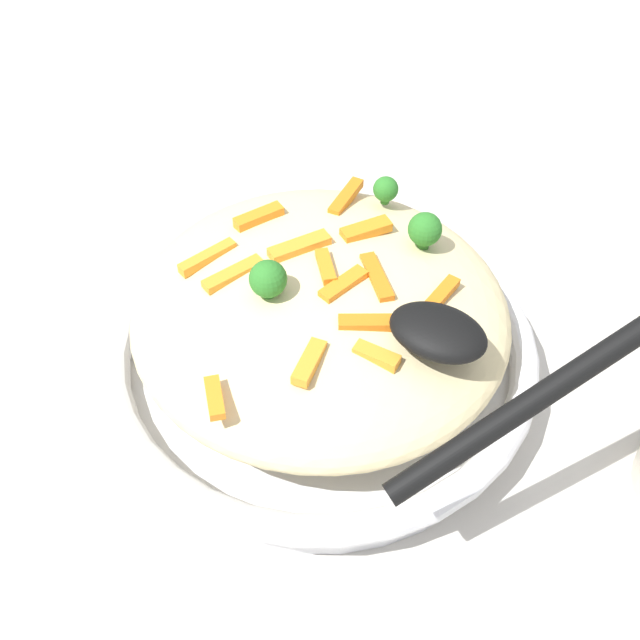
# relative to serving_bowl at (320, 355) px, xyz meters

# --- Properties ---
(ground_plane) EXTENTS (2.40, 2.40, 0.00)m
(ground_plane) POSITION_rel_serving_bowl_xyz_m (0.00, 0.00, -0.02)
(ground_plane) COLOR beige
(serving_bowl) EXTENTS (0.29, 0.29, 0.04)m
(serving_bowl) POSITION_rel_serving_bowl_xyz_m (0.00, 0.00, 0.00)
(serving_bowl) COLOR silver
(serving_bowl) RESTS_ON ground_plane
(pasta_mound) EXTENTS (0.24, 0.24, 0.06)m
(pasta_mound) POSITION_rel_serving_bowl_xyz_m (0.00, 0.00, 0.04)
(pasta_mound) COLOR beige
(pasta_mound) RESTS_ON serving_bowl
(carrot_piece_0) EXTENTS (0.03, 0.03, 0.01)m
(carrot_piece_0) POSITION_rel_serving_bowl_xyz_m (0.03, 0.02, 0.07)
(carrot_piece_0) COLOR orange
(carrot_piece_0) RESTS_ON pasta_mound
(carrot_piece_1) EXTENTS (0.03, 0.04, 0.01)m
(carrot_piece_1) POSITION_rel_serving_bowl_xyz_m (-0.02, 0.02, 0.07)
(carrot_piece_1) COLOR orange
(carrot_piece_1) RESTS_ON pasta_mound
(carrot_piece_2) EXTENTS (0.02, 0.04, 0.01)m
(carrot_piece_2) POSITION_rel_serving_bowl_xyz_m (-0.05, -0.02, 0.07)
(carrot_piece_2) COLOR orange
(carrot_piece_2) RESTS_ON pasta_mound
(carrot_piece_3) EXTENTS (0.02, 0.04, 0.01)m
(carrot_piece_3) POSITION_rel_serving_bowl_xyz_m (-0.07, -0.01, 0.07)
(carrot_piece_3) COLOR orange
(carrot_piece_3) RESTS_ON pasta_mound
(carrot_piece_4) EXTENTS (0.02, 0.03, 0.01)m
(carrot_piece_4) POSITION_rel_serving_bowl_xyz_m (-0.00, 0.01, 0.08)
(carrot_piece_4) COLOR orange
(carrot_piece_4) RESTS_ON pasta_mound
(carrot_piece_5) EXTENTS (0.02, 0.03, 0.01)m
(carrot_piece_5) POSITION_rel_serving_bowl_xyz_m (-0.01, -0.10, 0.07)
(carrot_piece_5) COLOR orange
(carrot_piece_5) RESTS_ON pasta_mound
(carrot_piece_6) EXTENTS (0.03, 0.02, 0.01)m
(carrot_piece_6) POSITION_rel_serving_bowl_xyz_m (0.04, -0.02, 0.07)
(carrot_piece_6) COLOR orange
(carrot_piece_6) RESTS_ON pasta_mound
(carrot_piece_7) EXTENTS (0.01, 0.04, 0.01)m
(carrot_piece_7) POSITION_rel_serving_bowl_xyz_m (0.07, 0.02, 0.07)
(carrot_piece_7) COLOR orange
(carrot_piece_7) RESTS_ON pasta_mound
(carrot_piece_8) EXTENTS (0.01, 0.04, 0.01)m
(carrot_piece_8) POSITION_rel_serving_bowl_xyz_m (-0.02, 0.08, 0.07)
(carrot_piece_8) COLOR orange
(carrot_piece_8) RESTS_ON pasta_mound
(carrot_piece_9) EXTENTS (0.02, 0.03, 0.01)m
(carrot_piece_9) POSITION_rel_serving_bowl_xyz_m (-0.06, 0.03, 0.07)
(carrot_piece_9) COLOR orange
(carrot_piece_9) RESTS_ON pasta_mound
(carrot_piece_10) EXTENTS (0.03, 0.01, 0.01)m
(carrot_piece_10) POSITION_rel_serving_bowl_xyz_m (0.06, -0.04, 0.07)
(carrot_piece_10) COLOR orange
(carrot_piece_10) RESTS_ON pasta_mound
(carrot_piece_11) EXTENTS (0.03, 0.03, 0.01)m
(carrot_piece_11) POSITION_rel_serving_bowl_xyz_m (0.01, 0.05, 0.07)
(carrot_piece_11) COLOR orange
(carrot_piece_11) RESTS_ON pasta_mound
(carrot_piece_12) EXTENTS (0.02, 0.03, 0.01)m
(carrot_piece_12) POSITION_rel_serving_bowl_xyz_m (0.02, -0.00, 0.07)
(carrot_piece_12) COLOR orange
(carrot_piece_12) RESTS_ON pasta_mound
(carrot_piece_13) EXTENTS (0.01, 0.03, 0.01)m
(carrot_piece_13) POSITION_rel_serving_bowl_xyz_m (0.03, -0.06, 0.07)
(carrot_piece_13) COLOR orange
(carrot_piece_13) RESTS_ON pasta_mound
(broccoli_floret_0) EXTENTS (0.02, 0.02, 0.02)m
(broccoli_floret_0) POSITION_rel_serving_bowl_xyz_m (-0.00, 0.09, 0.08)
(broccoli_floret_0) COLOR #296820
(broccoli_floret_0) RESTS_ON pasta_mound
(broccoli_floret_1) EXTENTS (0.02, 0.02, 0.03)m
(broccoli_floret_1) POSITION_rel_serving_bowl_xyz_m (-0.02, -0.03, 0.09)
(broccoli_floret_1) COLOR #296820
(broccoli_floret_1) RESTS_ON pasta_mound
(broccoli_floret_2) EXTENTS (0.02, 0.02, 0.03)m
(broccoli_floret_2) POSITION_rel_serving_bowl_xyz_m (0.04, 0.06, 0.08)
(broccoli_floret_2) COLOR #296820
(broccoli_floret_2) RESTS_ON pasta_mound
(serving_spoon) EXTENTS (0.14, 0.13, 0.07)m
(serving_spoon) POSITION_rel_serving_bowl_xyz_m (0.10, -0.03, 0.09)
(serving_spoon) COLOR black
(serving_spoon) RESTS_ON pasta_mound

